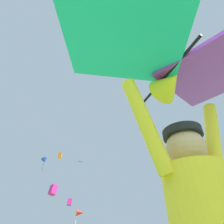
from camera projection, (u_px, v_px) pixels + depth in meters
name	position (u px, v px, depth m)	size (l,w,h in m)	color
held_stunt_kite	(172.00, 63.00, 1.41)	(1.99, 1.19, 0.42)	black
distant_kite_magenta_high_left	(70.00, 202.00, 31.17)	(0.79, 0.95, 1.23)	#DB2393
distant_kite_blue_high_right	(80.00, 161.00, 30.55)	(0.87, 0.88, 0.29)	blue
distant_kite_magenta_far_center	(53.00, 190.00, 24.64)	(1.22, 1.41, 1.55)	#DB2393
distant_kite_orange_overhead_distant	(60.00, 155.00, 33.44)	(0.75, 0.82, 1.07)	orange
distant_kite_blue_low_right	(44.00, 161.00, 33.93)	(1.34, 1.35, 2.66)	blue
marker_flag	(79.00, 217.00, 6.72)	(0.30, 0.24, 2.04)	silver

